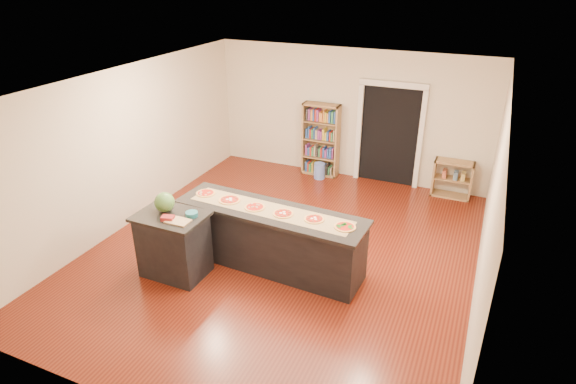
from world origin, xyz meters
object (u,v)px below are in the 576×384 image
at_px(bookshelf, 321,140).
at_px(low_shelf, 452,179).
at_px(waste_bin, 319,171).
at_px(kitchen_island, 270,238).
at_px(watermelon, 165,202).
at_px(side_counter, 174,244).

relative_size(bookshelf, low_shelf, 2.11).
relative_size(low_shelf, waste_bin, 2.18).
xyz_separation_m(bookshelf, waste_bin, (0.07, -0.24, -0.64)).
bearing_deg(low_shelf, kitchen_island, -121.58).
height_order(bookshelf, watermelon, bookshelf).
bearing_deg(waste_bin, bookshelf, 107.35).
height_order(kitchen_island, side_counter, side_counter).
xyz_separation_m(kitchen_island, bookshelf, (-0.56, 3.77, 0.32)).
bearing_deg(low_shelf, side_counter, -128.22).
xyz_separation_m(side_counter, bookshelf, (0.69, 4.53, 0.30)).
distance_m(bookshelf, waste_bin, 0.68).
xyz_separation_m(bookshelf, low_shelf, (2.86, -0.02, -0.43)).
height_order(waste_bin, watermelon, watermelon).
distance_m(kitchen_island, low_shelf, 4.40).
height_order(kitchen_island, low_shelf, kitchen_island).
bearing_deg(bookshelf, watermelon, -100.56).
height_order(low_shelf, waste_bin, low_shelf).
height_order(bookshelf, low_shelf, bookshelf).
xyz_separation_m(kitchen_island, watermelon, (-1.39, -0.69, 0.66)).
height_order(kitchen_island, waste_bin, kitchen_island).
bearing_deg(bookshelf, waste_bin, -72.65).
xyz_separation_m(low_shelf, waste_bin, (-2.79, -0.21, -0.21)).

